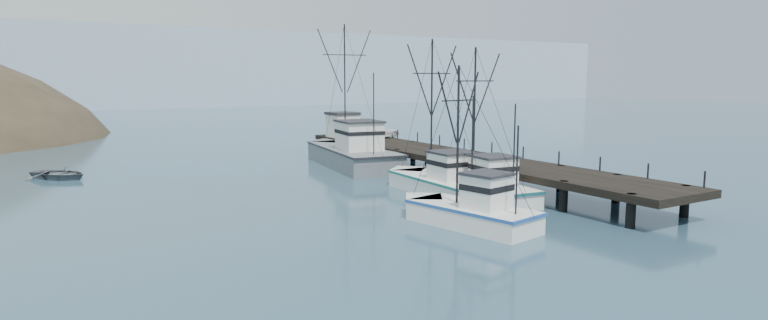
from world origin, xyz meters
TOP-DOWN VIEW (x-y plane):
  - ground at (0.00, 0.00)m, footprint 400.00×400.00m
  - pier at (14.00, 16.00)m, footprint 6.00×44.00m
  - distant_ridge at (10.00, 170.00)m, footprint 360.00×40.00m
  - trawler_near at (9.54, 6.95)m, footprint 4.68×10.94m
  - trawler_mid at (3.74, 1.27)m, footprint 4.68×9.53m
  - trawler_far at (8.39, 10.40)m, footprint 4.20×11.58m
  - work_vessel at (9.36, 26.16)m, footprint 7.27×17.29m
  - pier_shed at (12.50, 34.00)m, footprint 3.00×3.20m
  - pickup_truck at (15.50, 31.12)m, footprint 5.15×2.75m
  - motorboat at (-15.67, 32.39)m, footprint 6.34×6.59m

SIDE VIEW (x-z plane):
  - ground at x=0.00m, z-range 0.00..0.00m
  - distant_ridge at x=10.00m, z-range -13.00..13.00m
  - motorboat at x=-15.67m, z-range -0.56..0.56m
  - trawler_mid at x=3.74m, z-range -4.00..5.63m
  - trawler_near at x=9.54m, z-range -4.71..6.35m
  - trawler_far at x=8.39m, z-range -5.08..6.72m
  - work_vessel at x=9.36m, z-range -5.85..8.31m
  - pier at x=14.00m, z-range 0.69..2.69m
  - pickup_truck at x=15.50m, z-range 2.00..3.38m
  - pier_shed at x=12.50m, z-range 2.02..4.82m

